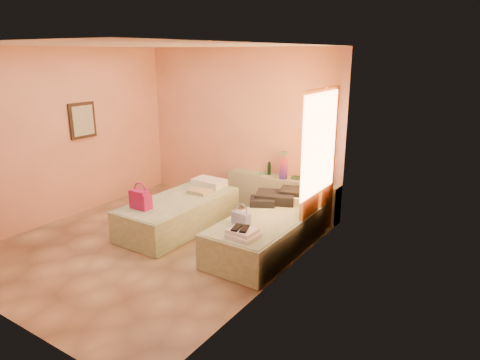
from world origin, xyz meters
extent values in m
plane|color=tan|center=(0.00, 0.00, 0.00)|extent=(4.50, 4.50, 0.00)
cube|color=#FDA887|center=(0.00, 2.25, 1.40)|extent=(4.00, 0.02, 2.80)
cube|color=#FDA887|center=(-2.00, 0.00, 1.40)|extent=(0.02, 4.50, 2.80)
cube|color=#FDA887|center=(2.00, 0.00, 1.40)|extent=(0.02, 4.50, 2.80)
cube|color=white|center=(0.00, 0.00, 2.80)|extent=(4.00, 4.50, 0.02)
cube|color=#FFC69E|center=(1.98, 1.25, 1.50)|extent=(0.02, 1.10, 1.40)
cube|color=orange|center=(1.94, 1.10, 1.15)|extent=(0.05, 0.55, 2.20)
cube|color=orange|center=(1.94, 1.70, 1.15)|extent=(0.05, 0.45, 2.20)
cube|color=black|center=(-1.97, 0.40, 1.60)|extent=(0.04, 0.50, 0.60)
cube|color=gold|center=(1.55, 2.22, 1.45)|extent=(0.25, 0.04, 0.30)
cube|color=#97A284|center=(0.98, 2.10, 0.33)|extent=(2.05, 0.30, 0.65)
cube|color=beige|center=(-0.07, 0.61, 0.25)|extent=(0.91, 2.00, 0.50)
cube|color=beige|center=(1.50, 0.68, 0.25)|extent=(0.91, 2.00, 0.50)
cylinder|color=#133522|center=(0.70, 2.13, 0.76)|extent=(0.07, 0.07, 0.22)
cube|color=#B3165A|center=(1.03, 2.04, 0.88)|extent=(0.11, 0.11, 0.47)
cylinder|color=#4C8C5C|center=(0.61, 2.09, 0.67)|extent=(0.13, 0.13, 0.03)
cube|color=#254527|center=(1.24, 2.17, 0.67)|extent=(0.22, 0.17, 0.03)
cube|color=white|center=(1.76, 2.08, 0.77)|extent=(0.24, 0.24, 0.25)
cube|color=#B3165A|center=(-0.24, -0.03, 0.64)|extent=(0.31, 0.18, 0.29)
cube|color=tan|center=(0.05, 1.01, 0.53)|extent=(0.34, 0.28, 0.06)
cube|color=black|center=(1.34, 1.31, 0.60)|extent=(0.84, 0.84, 0.19)
cube|color=#3E4A95|center=(1.33, 0.27, 0.58)|extent=(0.27, 0.15, 0.17)
cube|color=white|center=(1.58, -0.07, 0.55)|extent=(0.37, 0.33, 0.10)
cube|color=black|center=(1.54, -0.07, 0.61)|extent=(0.22, 0.26, 0.02)
camera|label=1|loc=(4.23, -4.17, 2.71)|focal=32.00mm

